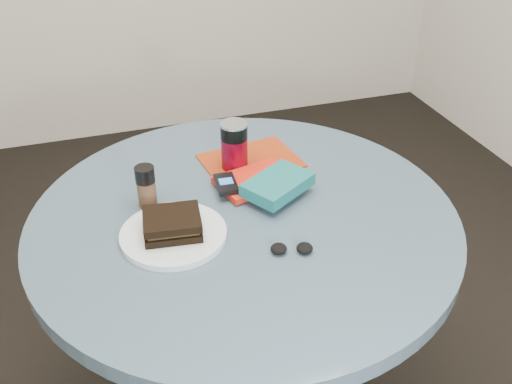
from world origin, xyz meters
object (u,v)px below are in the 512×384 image
object	(u,v)px
sandwich	(172,224)
mp3_player	(226,184)
headphones	(292,248)
table	(245,265)
pepper_grinder	(146,186)
novel	(278,185)
soda_can	(234,146)
red_book	(255,180)
magazine	(250,161)
plate	(174,234)

from	to	relation	value
sandwich	mp3_player	distance (m)	0.21
mp3_player	headphones	bearing A→B (deg)	-74.75
table	pepper_grinder	world-z (taller)	pepper_grinder
novel	headphones	size ratio (longest dim) A/B	1.69
soda_can	headphones	bearing A→B (deg)	-87.16
soda_can	red_book	world-z (taller)	soda_can
table	soda_can	world-z (taller)	soda_can
red_book	mp3_player	size ratio (longest dim) A/B	2.10
soda_can	pepper_grinder	bearing A→B (deg)	-156.99
table	soda_can	size ratio (longest dim) A/B	7.63
novel	mp3_player	size ratio (longest dim) A/B	1.84
table	magazine	bearing A→B (deg)	68.84
plate	red_book	size ratio (longest dim) A/B	1.26
plate	magazine	size ratio (longest dim) A/B	0.95
soda_can	novel	distance (m)	0.18
plate	sandwich	distance (m)	0.03
plate	soda_can	xyz separation A→B (m)	(0.21, 0.24, 0.06)
table	headphones	xyz separation A→B (m)	(0.05, -0.17, 0.17)
plate	table	bearing A→B (deg)	14.23
plate	red_book	xyz separation A→B (m)	(0.24, 0.15, 0.00)
pepper_grinder	magazine	bearing A→B (deg)	22.82
mp3_player	soda_can	bearing A→B (deg)	64.03
sandwich	red_book	xyz separation A→B (m)	(0.24, 0.15, -0.02)
table	soda_can	xyz separation A→B (m)	(0.04, 0.20, 0.23)
pepper_grinder	red_book	bearing A→B (deg)	2.36
table	pepper_grinder	size ratio (longest dim) A/B	9.51
soda_can	plate	bearing A→B (deg)	-130.73
soda_can	novel	bearing A→B (deg)	-69.72
sandwich	red_book	bearing A→B (deg)	32.62
sandwich	pepper_grinder	size ratio (longest dim) A/B	1.28
table	plate	distance (m)	0.25
pepper_grinder	novel	distance (m)	0.31
soda_can	mp3_player	size ratio (longest dim) A/B	1.47
plate	headphones	world-z (taller)	headphones
red_book	pepper_grinder	bearing A→B (deg)	167.92
pepper_grinder	novel	size ratio (longest dim) A/B	0.64
soda_can	magazine	xyz separation A→B (m)	(0.05, 0.02, -0.06)
soda_can	novel	world-z (taller)	soda_can
magazine	mp3_player	distance (m)	0.17
plate	magazine	world-z (taller)	plate
soda_can	mp3_player	bearing A→B (deg)	-115.97
red_book	mp3_player	xyz separation A→B (m)	(-0.08, -0.02, 0.01)
novel	red_book	bearing A→B (deg)	83.45
pepper_grinder	magazine	world-z (taller)	pepper_grinder
plate	mp3_player	distance (m)	0.21
sandwich	pepper_grinder	distance (m)	0.15
pepper_grinder	headphones	xyz separation A→B (m)	(0.26, -0.27, -0.04)
plate	magazine	xyz separation A→B (m)	(0.26, 0.26, -0.01)
red_book	sandwich	bearing A→B (deg)	-161.82
soda_can	magazine	size ratio (longest dim) A/B	0.53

